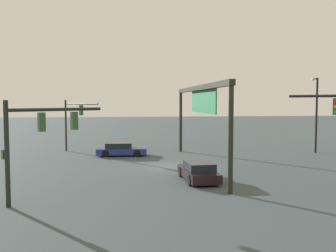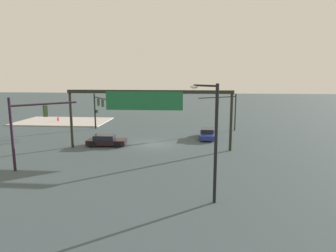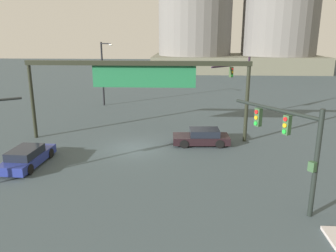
{
  "view_description": "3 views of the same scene",
  "coord_description": "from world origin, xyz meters",
  "px_view_note": "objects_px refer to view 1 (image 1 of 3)",
  "views": [
    {
      "loc": [
        27.29,
        -3.6,
        4.99
      ],
      "look_at": [
        -1.14,
        0.01,
        3.05
      ],
      "focal_mm": 39.13,
      "sensor_mm": 36.0,
      "label": 1
    },
    {
      "loc": [
        -4.58,
        32.54,
        7.77
      ],
      "look_at": [
        -1.97,
        2.44,
        2.52
      ],
      "focal_mm": 32.0,
      "sensor_mm": 36.0,
      "label": 2
    },
    {
      "loc": [
        3.77,
        -23.02,
        8.09
      ],
      "look_at": [
        2.64,
        -2.94,
        2.55
      ],
      "focal_mm": 35.67,
      "sensor_mm": 36.0,
      "label": 3
    }
  ],
  "objects_px": {
    "traffic_signal_near_corner": "(74,116)",
    "sedan_car_waiting_far": "(198,172)",
    "sedan_car_approaching": "(121,150)",
    "traffic_signal_cross_street": "(35,133)",
    "streetlamp_curved_arm": "(316,109)"
  },
  "relations": [
    {
      "from": "traffic_signal_near_corner",
      "to": "sedan_car_waiting_far",
      "type": "xyz_separation_m",
      "value": [
        13.87,
        9.36,
        -3.04
      ]
    },
    {
      "from": "traffic_signal_near_corner",
      "to": "streetlamp_curved_arm",
      "type": "bearing_deg",
      "value": 47.8
    },
    {
      "from": "traffic_signal_near_corner",
      "to": "sedan_car_waiting_far",
      "type": "height_order",
      "value": "traffic_signal_near_corner"
    },
    {
      "from": "traffic_signal_cross_street",
      "to": "streetlamp_curved_arm",
      "type": "distance_m",
      "value": 26.97
    },
    {
      "from": "streetlamp_curved_arm",
      "to": "sedan_car_approaching",
      "type": "height_order",
      "value": "streetlamp_curved_arm"
    },
    {
      "from": "traffic_signal_cross_street",
      "to": "sedan_car_waiting_far",
      "type": "height_order",
      "value": "traffic_signal_cross_street"
    },
    {
      "from": "streetlamp_curved_arm",
      "to": "sedan_car_approaching",
      "type": "relative_size",
      "value": 1.58
    },
    {
      "from": "traffic_signal_near_corner",
      "to": "traffic_signal_cross_street",
      "type": "distance_m",
      "value": 17.63
    },
    {
      "from": "sedan_car_approaching",
      "to": "sedan_car_waiting_far",
      "type": "bearing_deg",
      "value": -63.93
    },
    {
      "from": "traffic_signal_cross_street",
      "to": "sedan_car_approaching",
      "type": "relative_size",
      "value": 1.1
    },
    {
      "from": "traffic_signal_near_corner",
      "to": "sedan_car_waiting_far",
      "type": "distance_m",
      "value": 17.01
    },
    {
      "from": "sedan_car_waiting_far",
      "to": "traffic_signal_cross_street",
      "type": "bearing_deg",
      "value": 109.44
    },
    {
      "from": "traffic_signal_near_corner",
      "to": "sedan_car_waiting_far",
      "type": "relative_size",
      "value": 1.22
    },
    {
      "from": "streetlamp_curved_arm",
      "to": "sedan_car_waiting_far",
      "type": "height_order",
      "value": "streetlamp_curved_arm"
    },
    {
      "from": "traffic_signal_near_corner",
      "to": "sedan_car_approaching",
      "type": "distance_m",
      "value": 6.04
    }
  ]
}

